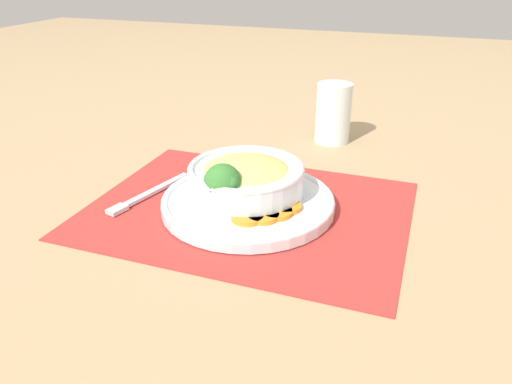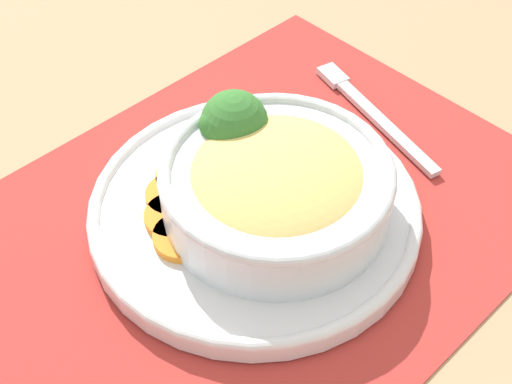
% 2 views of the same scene
% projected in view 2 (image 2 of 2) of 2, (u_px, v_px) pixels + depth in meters
% --- Properties ---
extents(ground_plane, '(4.00, 4.00, 0.00)m').
position_uv_depth(ground_plane, '(255.00, 221.00, 0.61)').
color(ground_plane, tan).
extents(placemat, '(0.51, 0.39, 0.00)m').
position_uv_depth(placemat, '(255.00, 219.00, 0.61)').
color(placemat, '#B2332D').
rests_on(placemat, ground_plane).
extents(plate, '(0.28, 0.28, 0.02)m').
position_uv_depth(plate, '(255.00, 209.00, 0.60)').
color(plate, silver).
rests_on(plate, placemat).
extents(bowl, '(0.19, 0.19, 0.06)m').
position_uv_depth(bowl, '(276.00, 185.00, 0.57)').
color(bowl, silver).
rests_on(bowl, plate).
extents(broccoli_floret, '(0.06, 0.06, 0.08)m').
position_uv_depth(broccoli_floret, '(234.00, 126.00, 0.60)').
color(broccoli_floret, '#84AD5B').
rests_on(broccoli_floret, plate).
extents(carrot_slice_near, '(0.05, 0.05, 0.01)m').
position_uv_depth(carrot_slice_near, '(184.00, 177.00, 0.62)').
color(carrot_slice_near, orange).
rests_on(carrot_slice_near, plate).
extents(carrot_slice_middle, '(0.05, 0.05, 0.01)m').
position_uv_depth(carrot_slice_middle, '(175.00, 196.00, 0.60)').
color(carrot_slice_middle, orange).
rests_on(carrot_slice_middle, plate).
extents(carrot_slice_far, '(0.05, 0.05, 0.01)m').
position_uv_depth(carrot_slice_far, '(174.00, 216.00, 0.58)').
color(carrot_slice_far, orange).
rests_on(carrot_slice_far, plate).
extents(carrot_slice_extra, '(0.05, 0.05, 0.01)m').
position_uv_depth(carrot_slice_extra, '(184.00, 237.00, 0.57)').
color(carrot_slice_extra, orange).
rests_on(carrot_slice_extra, plate).
extents(fork, '(0.06, 0.18, 0.01)m').
position_uv_depth(fork, '(365.00, 106.00, 0.71)').
color(fork, silver).
rests_on(fork, placemat).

